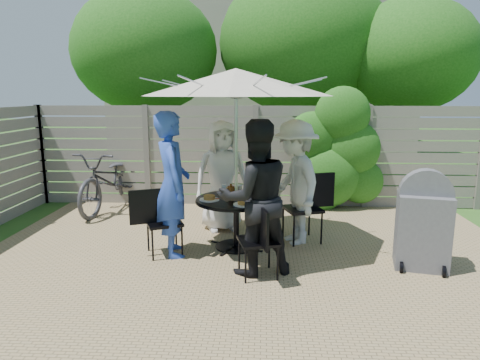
# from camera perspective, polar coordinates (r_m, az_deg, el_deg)

# --- Properties ---
(backyard_envelope) EXTENTS (60.00, 60.00, 5.00)m
(backyard_envelope) POSITION_cam_1_polar(r_m,az_deg,el_deg) (15.01, 3.07, 13.58)
(backyard_envelope) COLOR #2D5A1C
(backyard_envelope) RESTS_ON ground
(patio_table) EXTENTS (1.34, 1.34, 0.69)m
(patio_table) POSITION_cam_1_polar(r_m,az_deg,el_deg) (5.69, -0.51, -4.52)
(patio_table) COLOR black
(patio_table) RESTS_ON ground
(umbrella) EXTENTS (3.08, 3.08, 2.36)m
(umbrella) POSITION_cam_1_polar(r_m,az_deg,el_deg) (5.47, -0.54, 12.88)
(umbrella) COLOR silver
(umbrella) RESTS_ON ground
(chair_back) EXTENTS (0.52, 0.67, 0.87)m
(chair_back) POSITION_cam_1_polar(r_m,az_deg,el_deg) (6.66, -2.64, -4.14)
(chair_back) COLOR black
(chair_back) RESTS_ON ground
(person_back) EXTENTS (0.94, 0.76, 1.67)m
(person_back) POSITION_cam_1_polar(r_m,az_deg,el_deg) (6.40, -2.42, 0.50)
(person_back) COLOR silver
(person_back) RESTS_ON ground
(chair_left) EXTENTS (0.68, 0.56, 0.89)m
(chair_left) POSITION_cam_1_polar(r_m,az_deg,el_deg) (5.60, -10.16, -7.30)
(chair_left) COLOR black
(chair_left) RESTS_ON ground
(person_left) EXTENTS (0.63, 0.78, 1.85)m
(person_left) POSITION_cam_1_polar(r_m,az_deg,el_deg) (5.44, -8.99, -0.65)
(person_left) COLOR blue
(person_left) RESTS_ON ground
(chair_front) EXTENTS (0.51, 0.66, 0.87)m
(chair_front) POSITION_cam_1_polar(r_m,az_deg,el_deg) (4.89, 2.44, -10.03)
(chair_front) COLOR black
(chair_front) RESTS_ON ground
(person_front) EXTENTS (1.04, 0.92, 1.78)m
(person_front) POSITION_cam_1_polar(r_m,az_deg,el_deg) (4.82, 2.02, -2.48)
(person_front) COLOR black
(person_front) RESTS_ON ground
(chair_right) EXTENTS (0.75, 0.59, 0.97)m
(chair_right) POSITION_cam_1_polar(r_m,az_deg,el_deg) (6.06, 8.41, -5.53)
(chair_right) COLOR black
(chair_right) RESTS_ON ground
(person_right) EXTENTS (0.96, 1.25, 1.71)m
(person_right) POSITION_cam_1_polar(r_m,az_deg,el_deg) (5.87, 7.35, -0.38)
(person_right) COLOR beige
(person_right) RESTS_ON ground
(plate_back) EXTENTS (0.26, 0.26, 0.06)m
(plate_back) POSITION_cam_1_polar(r_m,az_deg,el_deg) (5.97, -1.40, -1.44)
(plate_back) COLOR white
(plate_back) RESTS_ON patio_table
(plate_left) EXTENTS (0.26, 0.26, 0.06)m
(plate_left) POSITION_cam_1_polar(r_m,az_deg,el_deg) (5.55, -4.10, -2.45)
(plate_left) COLOR white
(plate_left) RESTS_ON patio_table
(plate_front) EXTENTS (0.26, 0.26, 0.06)m
(plate_front) POSITION_cam_1_polar(r_m,az_deg,el_deg) (5.30, 0.49, -3.12)
(plate_front) COLOR white
(plate_front) RESTS_ON patio_table
(plate_right) EXTENTS (0.26, 0.26, 0.06)m
(plate_right) POSITION_cam_1_polar(r_m,az_deg,el_deg) (5.73, 2.97, -2.00)
(plate_right) COLOR white
(plate_right) RESTS_ON patio_table
(plate_extra) EXTENTS (0.24, 0.24, 0.06)m
(plate_extra) POSITION_cam_1_polar(r_m,az_deg,el_deg) (5.40, 2.16, -2.83)
(plate_extra) COLOR white
(plate_extra) RESTS_ON patio_table
(glass_back) EXTENTS (0.07, 0.07, 0.14)m
(glass_back) POSITION_cam_1_polar(r_m,az_deg,el_deg) (5.84, -2.16, -1.28)
(glass_back) COLOR silver
(glass_back) RESTS_ON patio_table
(glass_front) EXTENTS (0.07, 0.07, 0.14)m
(glass_front) POSITION_cam_1_polar(r_m,az_deg,el_deg) (5.41, 1.27, -2.32)
(glass_front) COLOR silver
(glass_front) RESTS_ON patio_table
(glass_right) EXTENTS (0.07, 0.07, 0.14)m
(glass_right) POSITION_cam_1_polar(r_m,az_deg,el_deg) (5.79, 1.71, -1.39)
(glass_right) COLOR silver
(glass_right) RESTS_ON patio_table
(syrup_jug) EXTENTS (0.09, 0.09, 0.16)m
(syrup_jug) POSITION_cam_1_polar(r_m,az_deg,el_deg) (5.65, -1.23, -1.60)
(syrup_jug) COLOR #59280C
(syrup_jug) RESTS_ON patio_table
(coffee_cup) EXTENTS (0.08, 0.08, 0.12)m
(coffee_cup) POSITION_cam_1_polar(r_m,az_deg,el_deg) (5.86, -0.12, -1.34)
(coffee_cup) COLOR #C6B293
(coffee_cup) RESTS_ON patio_table
(bicycle) EXTENTS (0.99, 2.14, 1.08)m
(bicycle) POSITION_cam_1_polar(r_m,az_deg,el_deg) (7.95, -16.88, 0.01)
(bicycle) COLOR #333338
(bicycle) RESTS_ON ground
(bbq_grill) EXTENTS (0.67, 0.57, 1.20)m
(bbq_grill) POSITION_cam_1_polar(r_m,az_deg,el_deg) (5.48, 23.22, -5.43)
(bbq_grill) COLOR #5D5D62
(bbq_grill) RESTS_ON ground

